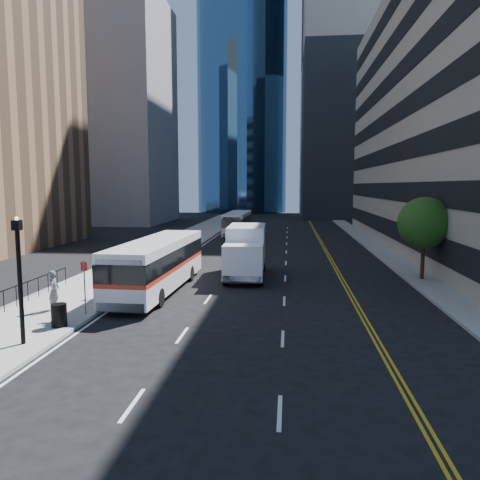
# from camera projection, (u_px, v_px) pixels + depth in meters

# --- Properties ---
(ground) EXTENTS (160.00, 160.00, 0.00)m
(ground) POSITION_uv_depth(u_px,v_px,m) (273.00, 311.00, 22.23)
(ground) COLOR black
(ground) RESTS_ON ground
(sidewalk_west) EXTENTS (5.00, 90.00, 0.15)m
(sidewalk_west) POSITION_uv_depth(u_px,v_px,m) (179.00, 243.00, 48.00)
(sidewalk_west) COLOR gray
(sidewalk_west) RESTS_ON ground
(sidewalk_east) EXTENTS (2.00, 90.00, 0.15)m
(sidewalk_east) POSITION_uv_depth(u_px,v_px,m) (373.00, 245.00, 45.99)
(sidewalk_east) COLOR gray
(sidewalk_east) RESTS_ON ground
(office_tower_north) EXTENTS (30.00, 28.00, 60.00)m
(office_tower_north) POSITION_uv_depth(u_px,v_px,m) (383.00, 57.00, 88.02)
(office_tower_north) COLOR gray
(office_tower_north) RESTS_ON ground
(glass_tower) EXTENTS (20.00, 20.00, 80.00)m
(glass_tower) POSITION_uv_depth(u_px,v_px,m) (242.00, 29.00, 102.59)
(glass_tower) COLOR #2E547C
(glass_tower) RESTS_ON ground
(midrise_west) EXTENTS (18.00, 18.00, 35.00)m
(midrise_west) POSITION_uv_depth(u_px,v_px,m) (109.00, 113.00, 74.46)
(midrise_west) COLOR gray
(midrise_west) RESTS_ON ground
(street_tree) EXTENTS (3.20, 3.20, 5.10)m
(street_tree) POSITION_uv_depth(u_px,v_px,m) (424.00, 223.00, 28.79)
(street_tree) COLOR #332114
(street_tree) RESTS_ON sidewalk_east
(lamp_post) EXTENTS (0.28, 0.28, 4.56)m
(lamp_post) POSITION_uv_depth(u_px,v_px,m) (20.00, 275.00, 16.92)
(lamp_post) COLOR black
(lamp_post) RESTS_ON sidewalk_west
(bus_front) EXTENTS (2.80, 11.42, 2.93)m
(bus_front) POSITION_uv_depth(u_px,v_px,m) (158.00, 263.00, 26.25)
(bus_front) COLOR silver
(bus_front) RESTS_ON ground
(bus_rear) EXTENTS (2.42, 10.70, 2.75)m
(bus_rear) POSITION_uv_depth(u_px,v_px,m) (238.00, 223.00, 55.96)
(bus_rear) COLOR white
(bus_rear) RESTS_ON ground
(box_truck) EXTENTS (2.56, 6.96, 3.30)m
(box_truck) POSITION_uv_depth(u_px,v_px,m) (246.00, 251.00, 30.31)
(box_truck) COLOR white
(box_truck) RESTS_ON ground
(trash_can) EXTENTS (0.79, 0.79, 0.95)m
(trash_can) POSITION_uv_depth(u_px,v_px,m) (59.00, 315.00, 19.29)
(trash_can) COLOR black
(trash_can) RESTS_ON sidewalk_west
(pedestrian) EXTENTS (0.53, 0.73, 1.86)m
(pedestrian) POSITION_uv_depth(u_px,v_px,m) (54.00, 290.00, 21.81)
(pedestrian) COLOR #5A5B61
(pedestrian) RESTS_ON sidewalk_west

